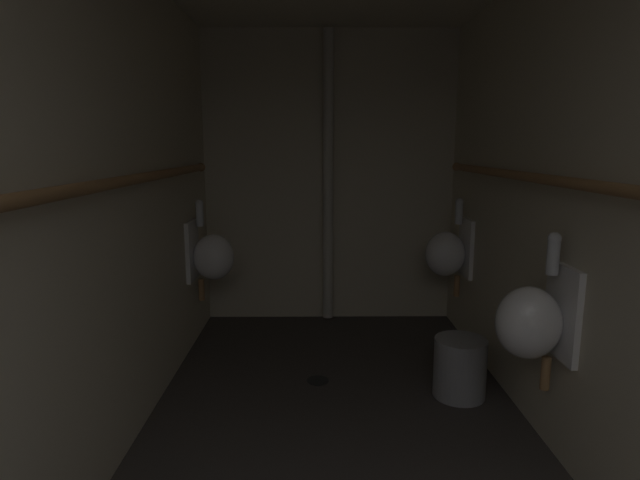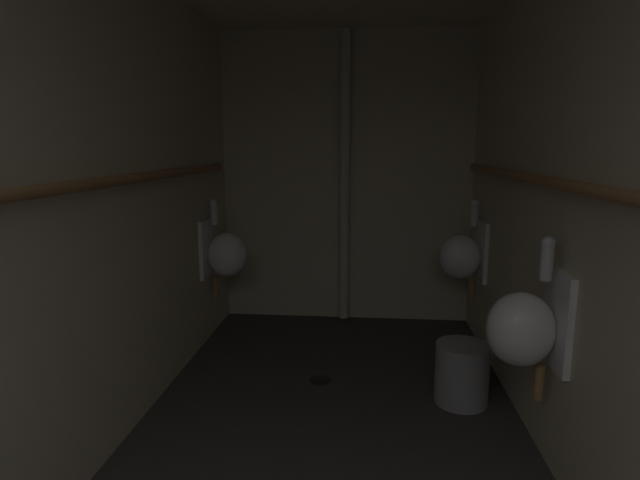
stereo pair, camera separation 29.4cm
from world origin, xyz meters
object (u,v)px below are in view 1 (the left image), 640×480
object	(u,v)px
urinal_right_far	(448,253)
urinal_right_mid	(533,320)
floor_drain	(318,380)
waste_bin	(460,368)
standpipe_back_wall	(328,180)
urinal_left_mid	(211,255)

from	to	relation	value
urinal_right_far	urinal_right_mid	bearing A→B (deg)	-90.00
floor_drain	waste_bin	distance (m)	0.88
urinal_right_far	floor_drain	bearing A→B (deg)	-143.21
standpipe_back_wall	floor_drain	distance (m)	1.68
urinal_left_mid	floor_drain	bearing A→B (deg)	-39.78
standpipe_back_wall	waste_bin	xyz separation A→B (m)	(0.75, -1.38, -1.02)
urinal_right_far	floor_drain	world-z (taller)	urinal_right_far
urinal_left_mid	urinal_right_far	world-z (taller)	same
urinal_left_mid	urinal_right_mid	size ratio (longest dim) A/B	1.00
floor_drain	waste_bin	world-z (taller)	waste_bin
floor_drain	urinal_right_far	bearing A→B (deg)	36.79
waste_bin	urinal_left_mid	bearing A→B (deg)	152.23
urinal_left_mid	standpipe_back_wall	world-z (taller)	standpipe_back_wall
urinal_right_mid	standpipe_back_wall	world-z (taller)	standpipe_back_wall
floor_drain	waste_bin	xyz separation A→B (m)	(0.84, -0.20, 0.17)
urinal_left_mid	floor_drain	distance (m)	1.23
waste_bin	urinal_right_mid	bearing A→B (deg)	-75.71
standpipe_back_wall	floor_drain	size ratio (longest dim) A/B	16.78
urinal_right_far	waste_bin	distance (m)	1.08
waste_bin	standpipe_back_wall	bearing A→B (deg)	118.58
urinal_right_mid	floor_drain	distance (m)	1.44
urinal_left_mid	urinal_right_far	bearing A→B (deg)	2.81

